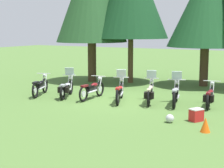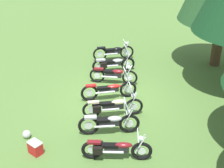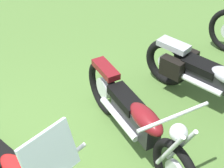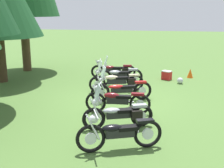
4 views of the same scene
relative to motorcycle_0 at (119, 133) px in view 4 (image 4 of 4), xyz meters
The scene contains 11 objects.
ground_plane 4.12m from the motorcycle_0, 10.36° to the left, with size 80.00×80.00×0.00m, color #4C7033.
motorcycle_0 is the anchor object (origin of this frame).
motorcycle_1 1.42m from the motorcycle_0, ahead, with size 1.03×2.05×1.36m.
motorcycle_2 2.73m from the motorcycle_0, 11.26° to the left, with size 0.77×2.25×1.01m.
motorcycle_3 4.12m from the motorcycle_0, ahead, with size 1.12×2.28×1.38m.
motorcycle_4 5.48m from the motorcycle_0, 10.58° to the left, with size 1.02×2.30×1.37m.
motorcycle_5 6.61m from the motorcycle_0, ahead, with size 0.91×2.19×1.39m.
motorcycle_6 8.02m from the motorcycle_0, 11.56° to the left, with size 0.81×2.30×1.00m.
picnic_cooler 8.17m from the motorcycle_0, ahead, with size 0.51×0.56×0.45m.
traffic_cone 9.05m from the motorcycle_0, 14.58° to the right, with size 0.32×0.32×0.48m, color #EA590F.
dropped_helmet 7.56m from the motorcycle_0, 13.20° to the right, with size 0.30×0.30×0.30m, color silver.
Camera 4 is at (-10.72, -1.86, 3.46)m, focal length 46.85 mm.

